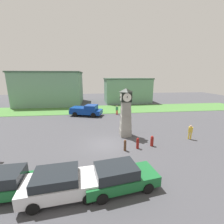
{
  "coord_description": "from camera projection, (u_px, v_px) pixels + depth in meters",
  "views": [
    {
      "loc": [
        -0.99,
        -13.68,
        6.65
      ],
      "look_at": [
        0.95,
        2.8,
        2.61
      ],
      "focal_mm": 24.0,
      "sensor_mm": 36.0,
      "label": 1
    }
  ],
  "objects": [
    {
      "name": "ground_plane",
      "position": [
        106.0,
        144.0,
        14.89
      ],
      "size": [
        86.98,
        86.98,
        0.0
      ],
      "primitive_type": "plane",
      "color": "#424247"
    },
    {
      "name": "clock_tower",
      "position": [
        126.0,
        113.0,
        16.49
      ],
      "size": [
        1.47,
        1.42,
        5.36
      ],
      "color": "gray",
      "rests_on": "ground_plane"
    },
    {
      "name": "bollard_near_tower",
      "position": [
        152.0,
        141.0,
        14.44
      ],
      "size": [
        0.3,
        0.3,
        1.04
      ],
      "color": "maroon",
      "rests_on": "ground_plane"
    },
    {
      "name": "bollard_mid_row",
      "position": [
        138.0,
        143.0,
        13.94
      ],
      "size": [
        0.25,
        0.25,
        1.05
      ],
      "color": "maroon",
      "rests_on": "ground_plane"
    },
    {
      "name": "bollard_far_row",
      "position": [
        125.0,
        145.0,
        13.52
      ],
      "size": [
        0.23,
        0.23,
        1.06
      ],
      "color": "brown",
      "rests_on": "ground_plane"
    },
    {
      "name": "car_navy_sedan",
      "position": [
        5.0,
        184.0,
        8.38
      ],
      "size": [
        4.44,
        2.02,
        1.51
      ],
      "color": "#19602D",
      "rests_on": "ground_plane"
    },
    {
      "name": "car_near_tower",
      "position": [
        61.0,
        183.0,
        8.39
      ],
      "size": [
        4.54,
        2.43,
        1.52
      ],
      "color": "silver",
      "rests_on": "ground_plane"
    },
    {
      "name": "car_by_building",
      "position": [
        120.0,
        176.0,
        8.95
      ],
      "size": [
        4.61,
        2.48,
        1.54
      ],
      "color": "#19602D",
      "rests_on": "ground_plane"
    },
    {
      "name": "pickup_truck",
      "position": [
        86.0,
        110.0,
        25.41
      ],
      "size": [
        5.7,
        3.64,
        1.85
      ],
      "color": "navy",
      "rests_on": "ground_plane"
    },
    {
      "name": "pedestrian_near_bench",
      "position": [
        117.0,
        110.0,
        26.13
      ],
      "size": [
        0.42,
        0.27,
        1.57
      ],
      "color": "red",
      "rests_on": "ground_plane"
    },
    {
      "name": "pedestrian_crossing_lot",
      "position": [
        190.0,
        131.0,
        15.91
      ],
      "size": [
        0.47,
        0.41,
        1.58
      ],
      "color": "gold",
      "rests_on": "ground_plane"
    },
    {
      "name": "warehouse_blue_far",
      "position": [
        51.0,
        88.0,
        35.68
      ],
      "size": [
        14.42,
        11.03,
        7.56
      ],
      "color": "gray",
      "rests_on": "ground_plane"
    },
    {
      "name": "storefront_low_left",
      "position": [
        127.0,
        90.0,
        38.0
      ],
      "size": [
        11.69,
        6.94,
        6.05
      ],
      "color": "gray",
      "rests_on": "ground_plane"
    },
    {
      "name": "grass_verge_far",
      "position": [
        119.0,
        109.0,
        30.72
      ],
      "size": [
        52.19,
        7.59,
        0.04
      ],
      "primitive_type": "cube",
      "color": "#477A38",
      "rests_on": "ground_plane"
    }
  ]
}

